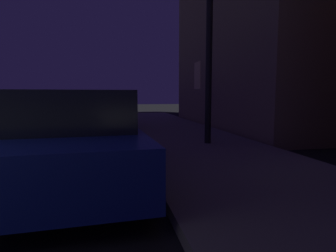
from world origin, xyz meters
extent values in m
cube|color=navy|center=(2.85, 3.20, 0.57)|extent=(2.04, 4.53, 0.64)
cube|color=#1E2328|center=(2.86, 2.97, 1.15)|extent=(1.70, 2.19, 0.56)
cylinder|color=black|center=(1.86, 4.53, 0.33)|extent=(0.25, 0.67, 0.66)
cylinder|color=black|center=(3.69, 4.62, 0.33)|extent=(0.25, 0.67, 0.66)
cylinder|color=black|center=(3.84, 1.87, 0.33)|extent=(0.25, 0.67, 0.66)
cube|color=black|center=(2.85, 9.05, 0.57)|extent=(1.94, 4.23, 0.64)
cube|color=#1E2328|center=(2.85, 9.08, 1.15)|extent=(1.68, 2.20, 0.56)
cylinder|color=black|center=(1.89, 10.33, 0.33)|extent=(0.23, 0.66, 0.66)
cylinder|color=black|center=(3.76, 10.36, 0.33)|extent=(0.23, 0.66, 0.66)
cylinder|color=black|center=(1.94, 7.73, 0.33)|extent=(0.23, 0.66, 0.66)
cylinder|color=black|center=(3.81, 7.77, 0.33)|extent=(0.23, 0.66, 0.66)
cube|color=silver|center=(2.85, 15.25, 0.57)|extent=(1.94, 4.60, 0.64)
cube|color=#1E2328|center=(2.85, 15.20, 1.15)|extent=(1.69, 2.30, 0.56)
cylinder|color=black|center=(1.90, 16.68, 0.33)|extent=(0.23, 0.66, 0.66)
cylinder|color=black|center=(3.82, 16.66, 0.33)|extent=(0.23, 0.66, 0.66)
cylinder|color=black|center=(1.88, 13.84, 0.33)|extent=(0.23, 0.66, 0.66)
cylinder|color=black|center=(3.80, 13.82, 0.33)|extent=(0.23, 0.66, 0.66)
cylinder|color=black|center=(5.83, 5.34, 2.63)|extent=(0.16, 0.16, 4.97)
cube|color=#F2D17F|center=(7.32, 10.87, 2.24)|extent=(0.06, 0.90, 1.20)
camera|label=1|loc=(3.37, -1.42, 1.37)|focal=30.23mm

